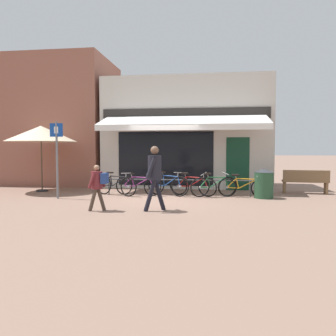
{
  "coord_description": "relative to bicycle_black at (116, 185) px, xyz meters",
  "views": [
    {
      "loc": [
        1.7,
        -10.47,
        1.63
      ],
      "look_at": [
        0.38,
        -0.48,
        1.05
      ],
      "focal_mm": 35.0,
      "sensor_mm": 36.0,
      "label": 1
    }
  ],
  "objects": [
    {
      "name": "bike_rack_rail",
      "position": [
        2.17,
        0.28,
        0.12
      ],
      "size": [
        5.12,
        0.04,
        0.57
      ],
      "color": "#47494F",
      "rests_on": "ground_plane"
    },
    {
      "name": "cafe_parasol",
      "position": [
        -3.15,
        0.7,
        1.85
      ],
      "size": [
        2.69,
        2.69,
        2.53
      ],
      "color": "#4C3D2D",
      "rests_on": "ground_plane"
    },
    {
      "name": "bicycle_blue",
      "position": [
        1.82,
        0.22,
        0.01
      ],
      "size": [
        1.59,
        0.84,
        0.86
      ],
      "rotation": [
        -0.09,
        0.0,
        -0.45
      ],
      "color": "black",
      "rests_on": "ground_plane"
    },
    {
      "name": "bicycle_red",
      "position": [
        2.7,
        0.19,
        -0.01
      ],
      "size": [
        1.71,
        0.8,
        0.84
      ],
      "rotation": [
        0.14,
        0.0,
        -0.33
      ],
      "color": "black",
      "rests_on": "ground_plane"
    },
    {
      "name": "park_bench",
      "position": [
        6.77,
        1.35,
        0.09
      ],
      "size": [
        1.63,
        0.59,
        0.87
      ],
      "rotation": [
        0.0,
        0.0,
        -0.1
      ],
      "color": "brown",
      "rests_on": "ground_plane"
    },
    {
      "name": "neighbour_building",
      "position": [
        -4.94,
        4.11,
        2.55
      ],
      "size": [
        6.89,
        4.0,
        5.85
      ],
      "color": "#8E5647",
      "rests_on": "ground_plane"
    },
    {
      "name": "parking_sign",
      "position": [
        -1.69,
        -0.98,
        1.18
      ],
      "size": [
        0.44,
        0.07,
        2.54
      ],
      "color": "slate",
      "rests_on": "ground_plane"
    },
    {
      "name": "litter_bin",
      "position": [
        5.08,
        0.03,
        0.13
      ],
      "size": [
        0.64,
        0.64,
        0.99
      ],
      "color": "#23472D",
      "rests_on": "ground_plane"
    },
    {
      "name": "ground_plane",
      "position": [
        1.64,
        -0.68,
        -0.37
      ],
      "size": [
        160.0,
        160.0,
        0.0
      ],
      "primitive_type": "plane",
      "color": "#846656"
    },
    {
      "name": "bicycle_orange",
      "position": [
        4.43,
        0.09,
        -0.02
      ],
      "size": [
        1.77,
        0.56,
        0.81
      ],
      "rotation": [
        0.13,
        0.0,
        -0.14
      ],
      "color": "black",
      "rests_on": "ground_plane"
    },
    {
      "name": "shop_front",
      "position": [
        2.25,
        3.59,
        1.96
      ],
      "size": [
        7.1,
        4.59,
        4.66
      ],
      "color": "beige",
      "rests_on": "ground_plane"
    },
    {
      "name": "bicycle_purple",
      "position": [
        0.77,
        0.13,
        -0.01
      ],
      "size": [
        1.74,
        0.52,
        0.8
      ],
      "rotation": [
        -0.06,
        0.0,
        -0.19
      ],
      "color": "black",
      "rests_on": "ground_plane"
    },
    {
      "name": "pedestrian_child",
      "position": [
        0.37,
        -2.87,
        0.38
      ],
      "size": [
        0.52,
        0.47,
        1.23
      ],
      "rotation": [
        0.0,
        0.0,
        3.09
      ],
      "color": "#47382D",
      "rests_on": "ground_plane"
    },
    {
      "name": "pedestrian_adult",
      "position": [
        1.86,
        -2.66,
        0.68
      ],
      "size": [
        0.57,
        0.63,
        1.73
      ],
      "rotation": [
        0.0,
        0.0,
        3.27
      ],
      "color": "black",
      "rests_on": "ground_plane"
    },
    {
      "name": "bicycle_green",
      "position": [
        3.44,
        0.09,
        0.0
      ],
      "size": [
        1.63,
        0.74,
        0.85
      ],
      "rotation": [
        0.12,
        0.0,
        0.38
      ],
      "color": "black",
      "rests_on": "ground_plane"
    },
    {
      "name": "bicycle_black",
      "position": [
        0.0,
        0.0,
        0.0
      ],
      "size": [
        1.69,
        0.76,
        0.82
      ],
      "rotation": [
        -0.05,
        0.0,
        -0.39
      ],
      "color": "black",
      "rests_on": "ground_plane"
    }
  ]
}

